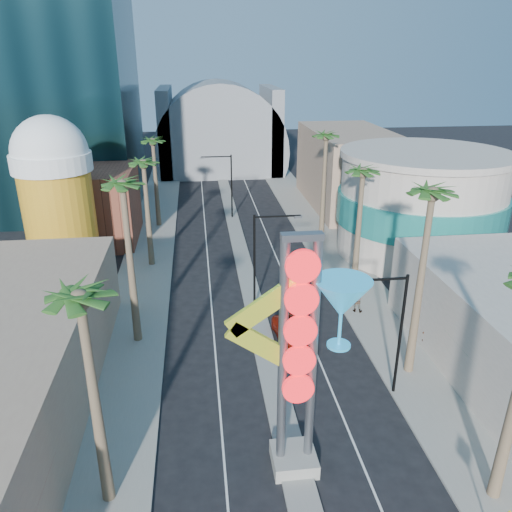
{
  "coord_description": "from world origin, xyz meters",
  "views": [
    {
      "loc": [
        -4.24,
        -16.05,
        19.5
      ],
      "look_at": [
        -0.06,
        18.45,
        5.23
      ],
      "focal_mm": 35.0,
      "sensor_mm": 36.0,
      "label": 1
    }
  ],
  "objects_px": {
    "red_pickup": "(292,333)",
    "pedestrian_a": "(427,337)",
    "neon_sign": "(316,341)",
    "pedestrian_b": "(357,300)"
  },
  "relations": [
    {
      "from": "neon_sign",
      "to": "red_pickup",
      "type": "distance_m",
      "value": 13.5
    },
    {
      "from": "red_pickup",
      "to": "pedestrian_b",
      "type": "xyz_separation_m",
      "value": [
        5.92,
        3.52,
        0.44
      ]
    },
    {
      "from": "neon_sign",
      "to": "red_pickup",
      "type": "xyz_separation_m",
      "value": [
        1.3,
        11.69,
        -6.63
      ]
    },
    {
      "from": "red_pickup",
      "to": "pedestrian_a",
      "type": "relative_size",
      "value": 2.78
    },
    {
      "from": "red_pickup",
      "to": "pedestrian_a",
      "type": "height_order",
      "value": "pedestrian_a"
    },
    {
      "from": "pedestrian_a",
      "to": "pedestrian_b",
      "type": "relative_size",
      "value": 0.91
    },
    {
      "from": "red_pickup",
      "to": "pedestrian_a",
      "type": "distance_m",
      "value": 9.41
    },
    {
      "from": "neon_sign",
      "to": "red_pickup",
      "type": "height_order",
      "value": "neon_sign"
    },
    {
      "from": "red_pickup",
      "to": "pedestrian_a",
      "type": "bearing_deg",
      "value": -16.53
    },
    {
      "from": "pedestrian_a",
      "to": "pedestrian_b",
      "type": "distance_m",
      "value": 6.64
    }
  ]
}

